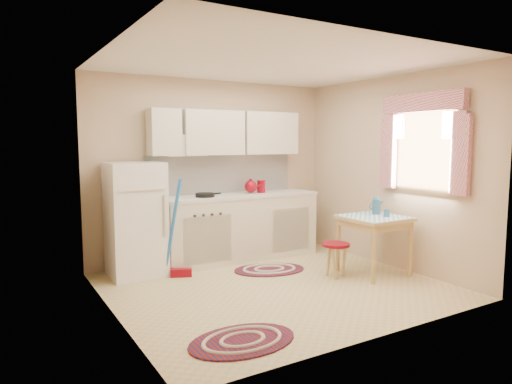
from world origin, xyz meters
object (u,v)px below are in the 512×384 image
Objects in this scene: table at (374,245)px; stool at (336,260)px; base_cabinets at (240,228)px; fridge at (135,219)px.

table is 1.71× the size of stool.
base_cabinets is 3.12× the size of table.
base_cabinets is 5.36× the size of stool.
fridge is at bearing 147.31° from stool.
stool is at bearing 165.89° from table.
table is (1.08, -1.50, -0.08)m from base_cabinets.
fridge is 0.62× the size of base_cabinets.
fridge is at bearing 150.53° from table.
table is at bearing -54.17° from base_cabinets.
base_cabinets reaches higher than table.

